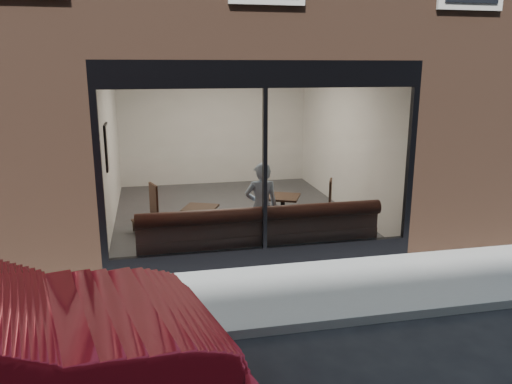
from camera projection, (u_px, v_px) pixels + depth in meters
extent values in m
plane|color=black|center=(302.00, 328.00, 6.10)|extent=(120.00, 120.00, 0.00)
cube|color=gray|center=(281.00, 292.00, 7.05)|extent=(40.00, 2.00, 0.01)
cube|color=gray|center=(304.00, 325.00, 6.04)|extent=(40.00, 0.10, 0.12)
cube|color=brown|center=(66.00, 128.00, 12.53)|extent=(2.50, 12.00, 3.20)
cube|color=brown|center=(346.00, 122.00, 14.07)|extent=(2.50, 12.00, 3.20)
cube|color=brown|center=(202.00, 115.00, 16.14)|extent=(5.00, 6.00, 3.20)
plane|color=#2D2D30|center=(234.00, 213.00, 10.84)|extent=(6.00, 6.00, 0.00)
plane|color=white|center=(232.00, 62.00, 10.07)|extent=(6.00, 6.00, 0.00)
plane|color=silver|center=(214.00, 125.00, 13.29)|extent=(5.00, 0.00, 5.00)
plane|color=silver|center=(110.00, 145.00, 9.94)|extent=(0.00, 6.00, 6.00)
plane|color=silver|center=(344.00, 137.00, 10.96)|extent=(0.00, 6.00, 6.00)
cube|color=black|center=(264.00, 256.00, 8.01)|extent=(5.00, 0.10, 0.30)
cube|color=black|center=(265.00, 74.00, 7.32)|extent=(5.00, 0.10, 0.40)
cube|color=black|center=(265.00, 171.00, 7.67)|extent=(0.06, 0.10, 2.50)
plane|color=white|center=(265.00, 171.00, 7.64)|extent=(4.80, 0.00, 4.80)
cube|color=#341913|center=(259.00, 243.00, 8.37)|extent=(4.00, 0.55, 0.45)
imported|color=#A9C3E1|center=(261.00, 207.00, 8.50)|extent=(0.60, 0.42, 1.55)
cube|color=black|center=(200.00, 208.00, 8.59)|extent=(0.71, 0.71, 0.04)
cube|color=black|center=(283.00, 197.00, 9.33)|extent=(0.78, 0.78, 0.04)
cube|color=black|center=(145.00, 221.00, 9.52)|extent=(0.53, 0.53, 0.04)
cube|color=black|center=(320.00, 214.00, 10.01)|extent=(0.50, 0.50, 0.04)
cube|color=white|center=(108.00, 147.00, 9.03)|extent=(0.02, 0.58, 0.77)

